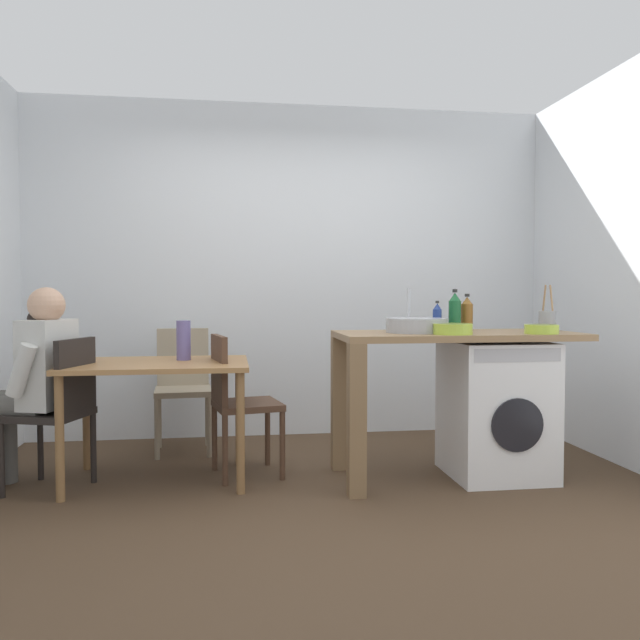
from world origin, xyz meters
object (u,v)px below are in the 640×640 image
(colander, at_px, (542,329))
(bottle_tall_green, at_px, (437,318))
(seated_person, at_px, (35,377))
(bottle_clear_small, at_px, (467,314))
(chair_spare_by_wall, at_px, (183,382))
(chair_person_seat, at_px, (60,405))
(vase, at_px, (184,340))
(bottle_squat_brown, at_px, (455,312))
(washing_machine, at_px, (496,409))
(chair_opposite, at_px, (236,397))
(utensil_crock, at_px, (547,320))
(mixing_bowl, at_px, (453,328))
(dining_table, at_px, (158,378))

(colander, bearing_deg, bottle_tall_green, 148.95)
(seated_person, height_order, bottle_clear_small, seated_person)
(chair_spare_by_wall, distance_m, seated_person, 1.17)
(chair_person_seat, relative_size, vase, 3.58)
(bottle_clear_small, height_order, vase, bottle_clear_small)
(seated_person, height_order, bottle_squat_brown, seated_person)
(seated_person, xyz_separation_m, colander, (3.01, -0.33, 0.28))
(washing_machine, xyz_separation_m, colander, (0.19, -0.22, 0.52))
(chair_person_seat, xyz_separation_m, bottle_tall_green, (2.31, 0.04, 0.50))
(washing_machine, bearing_deg, chair_opposite, 172.19)
(bottle_tall_green, bearing_deg, vase, 173.62)
(utensil_crock, bearing_deg, mixing_bowl, -161.13)
(washing_machine, height_order, vase, vase)
(washing_machine, distance_m, mixing_bowl, 0.67)
(utensil_crock, bearing_deg, vase, 174.19)
(utensil_crock, bearing_deg, dining_table, 176.83)
(mixing_bowl, distance_m, utensil_crock, 0.77)
(seated_person, distance_m, colander, 3.04)
(chair_spare_by_wall, height_order, colander, colander)
(chair_spare_by_wall, height_order, seated_person, seated_person)
(chair_opposite, height_order, vase, vase)
(chair_spare_by_wall, xyz_separation_m, mixing_bowl, (1.66, -1.16, 0.45))
(bottle_clear_small, bearing_deg, mixing_bowl, -121.59)
(bottle_tall_green, distance_m, bottle_squat_brown, 0.14)
(chair_person_seat, distance_m, mixing_bowl, 2.36)
(dining_table, relative_size, bottle_tall_green, 5.61)
(bottle_tall_green, height_order, utensil_crock, utensil_crock)
(dining_table, xyz_separation_m, colander, (2.31, -0.41, 0.31))
(colander, bearing_deg, vase, 166.75)
(bottle_tall_green, bearing_deg, chair_person_seat, -178.93)
(bottle_clear_small, height_order, colander, bottle_clear_small)
(bottle_tall_green, bearing_deg, dining_table, 177.39)
(bottle_clear_small, xyz_separation_m, vase, (-1.84, 0.10, -0.16))
(chair_person_seat, distance_m, bottle_clear_small, 2.60)
(chair_person_seat, relative_size, seated_person, 0.75)
(colander, bearing_deg, bottle_clear_small, 127.33)
(dining_table, bearing_deg, chair_person_seat, -167.33)
(bottle_tall_green, distance_m, colander, 0.64)
(seated_person, distance_m, vase, 0.89)
(chair_opposite, xyz_separation_m, seated_person, (-1.18, -0.11, 0.16))
(vase, bearing_deg, utensil_crock, -5.81)
(chair_spare_by_wall, distance_m, washing_machine, 2.24)
(washing_machine, bearing_deg, chair_spare_by_wall, 154.52)
(chair_opposite, relative_size, chair_spare_by_wall, 1.00)
(chair_person_seat, relative_size, bottle_tall_green, 4.59)
(seated_person, xyz_separation_m, vase, (0.85, 0.17, 0.19))
(chair_person_seat, xyz_separation_m, washing_machine, (2.67, -0.07, -0.08))
(chair_spare_by_wall, bearing_deg, bottle_squat_brown, 151.64)
(chair_person_seat, relative_size, chair_spare_by_wall, 1.00)
(chair_spare_by_wall, height_order, utensil_crock, utensil_crock)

